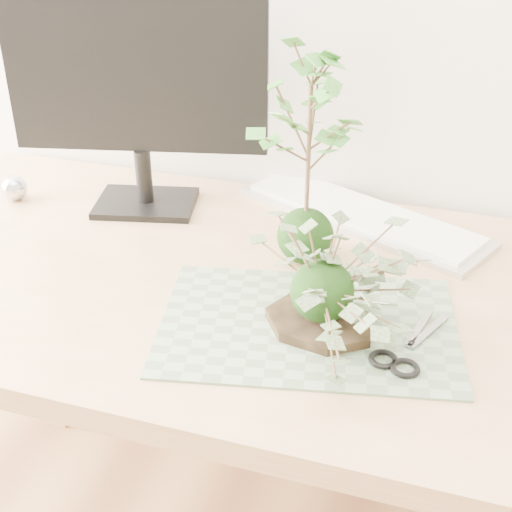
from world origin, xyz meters
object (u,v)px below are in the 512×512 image
desk (310,335)px  keyboard (362,215)px  ivy_kokedama (324,265)px  maple_kokedama (311,101)px  monitor (138,84)px

desk → keyboard: 0.28m
ivy_kokedama → maple_kokedama: 0.26m
ivy_kokedama → monitor: monitor is taller
ivy_kokedama → monitor: size_ratio=0.58×
monitor → keyboard: bearing=-4.0°
maple_kokedama → keyboard: size_ratio=0.78×
ivy_kokedama → keyboard: ivy_kokedama is taller
ivy_kokedama → maple_kokedama: (-0.07, 0.18, 0.17)m
keyboard → ivy_kokedama: bearing=-64.8°
ivy_kokedama → monitor: 0.52m
keyboard → maple_kokedama: bearing=-85.4°
desk → maple_kokedama: (-0.03, 0.08, 0.36)m
maple_kokedama → keyboard: maple_kokedama is taller
maple_kokedama → desk: bearing=-67.6°
keyboard → monitor: 0.47m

